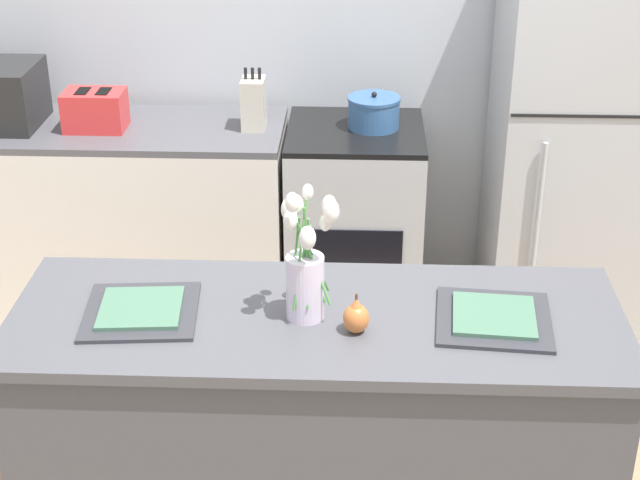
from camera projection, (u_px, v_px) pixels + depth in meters
back_wall at (336, 1)px, 4.43m from camera, size 5.20×0.08×2.70m
kitchen_island at (317, 438)px, 3.05m from camera, size 1.80×0.66×0.89m
back_counter at (103, 216)px, 4.52m from camera, size 1.68×0.60×0.88m
stove_range at (354, 221)px, 4.48m from camera, size 0.60×0.61×0.88m
refrigerator at (574, 137)px, 4.25m from camera, size 0.68×0.67×1.72m
flower_vase at (306, 267)px, 2.77m from camera, size 0.16×0.15×0.42m
pear_figurine at (356, 317)px, 2.75m from camera, size 0.07×0.07×0.12m
plate_setting_left at (141, 310)px, 2.85m from camera, size 0.35×0.35×0.02m
plate_setting_right at (494, 318)px, 2.82m from camera, size 0.35×0.35×0.02m
toaster at (95, 110)px, 4.25m from camera, size 0.28×0.18×0.17m
cooking_pot at (374, 112)px, 4.27m from camera, size 0.23×0.23×0.16m
knife_block at (253, 103)px, 4.25m from camera, size 0.10×0.14×0.27m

